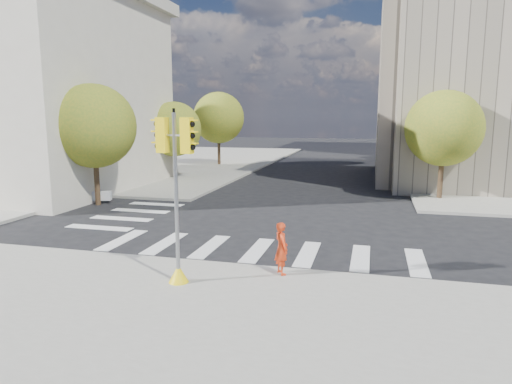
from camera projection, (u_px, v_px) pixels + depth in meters
ground at (272, 236)px, 18.19m from camera, size 160.00×160.00×0.00m
sidewalk_far_left at (140, 161)px, 47.92m from camera, size 28.00×40.00×0.15m
classical_building at (0, 89)px, 29.68m from camera, size 19.00×15.00×12.70m
tree_lw_near at (94, 126)px, 23.89m from camera, size 4.40×4.40×6.41m
tree_lw_mid at (174, 129)px, 33.51m from camera, size 4.00×4.00×5.77m
tree_lw_far at (219, 118)px, 42.93m from camera, size 4.80×4.80×6.95m
tree_re_near at (444, 128)px, 25.22m from camera, size 4.20×4.20×6.16m
tree_re_mid at (422, 121)px, 36.63m from camera, size 4.60×4.60×6.66m
tree_re_far at (411, 124)px, 48.17m from camera, size 4.00×4.00×5.88m
lamp_near at (444, 118)px, 28.83m from camera, size 0.35×0.18×8.11m
lamp_far at (422, 117)px, 42.20m from camera, size 0.35×0.18×8.11m
traffic_signal at (177, 211)px, 12.44m from camera, size 1.08×0.56×4.80m
photographer at (281, 248)px, 13.33m from camera, size 0.64×0.68×1.56m
planter_wall at (55, 196)px, 24.94m from camera, size 5.85×2.15×0.50m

